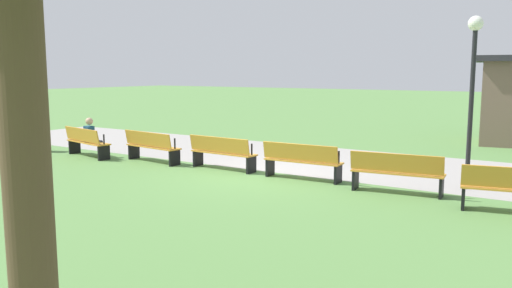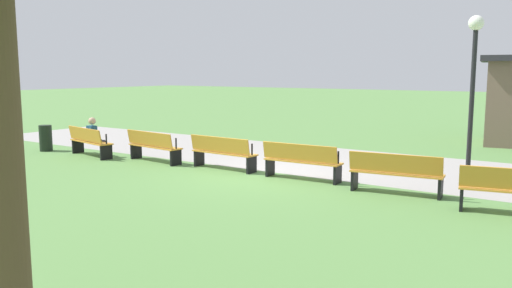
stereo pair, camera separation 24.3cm
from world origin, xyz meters
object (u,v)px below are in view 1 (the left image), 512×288
Objects in this scene: bench_0 at (86,141)px; trash_bin at (42,139)px; bench_3 at (302,160)px; bench_2 at (222,152)px; lamp_post at (473,69)px; bench_1 at (151,146)px; person_seated at (92,136)px; bench_4 at (397,172)px.

trash_bin is at bearing -166.85° from bench_0.
bench_3 reaches higher than trash_bin.
bench_0 is 1.02× the size of bench_3.
trash_bin is at bearing -172.47° from bench_2.
bench_0 is 0.53× the size of lamp_post.
bench_1 is at bearing 5.64° from trash_bin.
bench_0 is 7.08m from bench_3.
bench_0 is at bearing -177.75° from bench_3.
trash_bin is at bearing -178.37° from bench_3.
bench_2 is at bearing 18.16° from bench_0.
person_seated is at bearing -178.64° from bench_3.
trash_bin is (-11.50, -0.44, -0.06)m from bench_4.
bench_2 is 1.00× the size of bench_3.
bench_3 is at bearing 15.01° from person_seated.
person_seated reaches higher than bench_3.
person_seated is 2.25m from trash_bin.
bench_4 is (9.41, 0.37, 0.00)m from bench_0.
bench_0 is 2.36m from bench_1.
person_seated is (-6.92, -0.44, 0.16)m from bench_3.
bench_0 is 4.72m from bench_2.
bench_4 is 1.63× the size of person_seated.
bench_0 is at bearing 175.44° from bench_4.
lamp_post is at bearing 15.62° from bench_3.
bench_2 is at bearing 170.91° from bench_4.
lamp_post is at bearing 7.91° from trash_bin.
bench_1 and bench_2 have the same top height.
bench_1 is at bearing 173.18° from bench_4.
bench_0 is 2.09m from trash_bin.
person_seated is at bearing 4.72° from trash_bin.
person_seated reaches higher than bench_0.
lamp_post is (10.43, 1.57, 1.99)m from person_seated.
bench_1 is 0.52× the size of lamp_post.
trash_bin is at bearing -172.09° from lamp_post.
bench_1 and bench_4 have the same top height.
bench_4 is at bearing 2.18° from trash_bin.
trash_bin is (-2.09, -0.06, -0.06)m from bench_0.
bench_0 is 1.02× the size of bench_2.
bench_1 is 1.01× the size of bench_2.
bench_1 is 7.08m from bench_4.
bench_2 is (4.69, 0.56, 0.00)m from bench_0.
bench_0 reaches higher than trash_bin.
lamp_post is at bearing 15.93° from bench_1.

